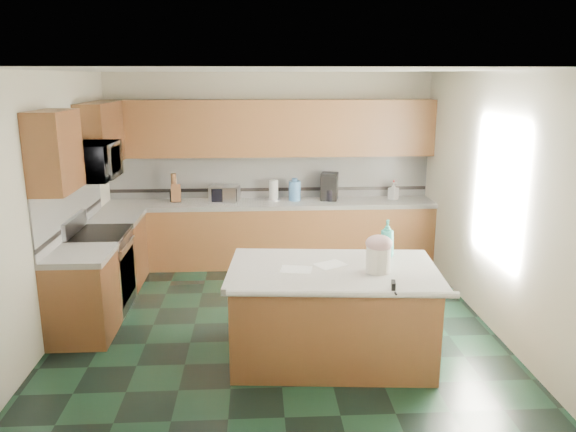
{
  "coord_description": "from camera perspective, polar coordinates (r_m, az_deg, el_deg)",
  "views": [
    {
      "loc": [
        -0.2,
        -5.74,
        2.65
      ],
      "look_at": [
        0.15,
        0.35,
        1.12
      ],
      "focal_mm": 35.0,
      "sensor_mm": 36.0,
      "label": 1
    }
  ],
  "objects": [
    {
      "name": "treat_jar",
      "position": [
        5.14,
        9.17,
        -4.39
      ],
      "size": [
        0.27,
        0.27,
        0.23
      ],
      "primitive_type": "cylinder",
      "rotation": [
        0.0,
        0.0,
        0.23
      ],
      "color": "silver",
      "rests_on": "island_top"
    },
    {
      "name": "left_upper_cab_rear",
      "position": [
        7.45,
        -18.5,
        7.9
      ],
      "size": [
        0.33,
        1.09,
        0.78
      ],
      "primitive_type": "cube",
      "color": "#321A0E",
      "rests_on": "wall_left"
    },
    {
      "name": "knife_block",
      "position": [
        8.03,
        -11.31,
        2.26
      ],
      "size": [
        0.16,
        0.2,
        0.27
      ],
      "primitive_type": "cube",
      "rotation": [
        -0.31,
        0.0,
        0.12
      ],
      "color": "#472814",
      "rests_on": "back_countertop"
    },
    {
      "name": "treat_jar_knob_end_l",
      "position": [
        5.07,
        8.81,
        -2.22
      ],
      "size": [
        0.04,
        0.04,
        0.04
      ],
      "primitive_type": "sphere",
      "color": "tan",
      "rests_on": "treat_jar_lid"
    },
    {
      "name": "range_handle",
      "position": [
        6.68,
        -15.97,
        -2.74
      ],
      "size": [
        0.02,
        0.66,
        0.02
      ],
      "primitive_type": "cylinder",
      "rotation": [
        1.57,
        0.0,
        0.0
      ],
      "color": "#B7B7BC",
      "rests_on": "range_body"
    },
    {
      "name": "range_backguard",
      "position": [
        6.77,
        -20.9,
        -0.8
      ],
      "size": [
        0.06,
        0.76,
        0.18
      ],
      "primitive_type": "cube",
      "color": "#B7B7BC",
      "rests_on": "range_body"
    },
    {
      "name": "left_base_cab_front",
      "position": [
        6.2,
        -20.13,
        -7.81
      ],
      "size": [
        0.6,
        0.72,
        0.86
      ],
      "primitive_type": "cube",
      "color": "#321A0E",
      "rests_on": "ground"
    },
    {
      "name": "utensil_crock",
      "position": [
        8.07,
        -11.47,
        2.01
      ],
      "size": [
        0.13,
        0.13,
        0.16
      ],
      "primitive_type": "cylinder",
      "color": "black",
      "rests_on": "back_countertop"
    },
    {
      "name": "paper_sheet_b",
      "position": [
        5.17,
        0.84,
        -5.43
      ],
      "size": [
        0.32,
        0.26,
        0.0
      ],
      "primitive_type": "cube",
      "rotation": [
        0.0,
        0.0,
        -0.17
      ],
      "color": "white",
      "rests_on": "island_top"
    },
    {
      "name": "clamp_handle",
      "position": [
        4.75,
        10.82,
        -7.66
      ],
      "size": [
        0.02,
        0.08,
        0.02
      ],
      "primitive_type": "cylinder",
      "rotation": [
        1.57,
        0.0,
        0.0
      ],
      "color": "black",
      "rests_on": "island_top"
    },
    {
      "name": "left_upper_cab_front",
      "position": [
        5.87,
        -22.64,
        6.07
      ],
      "size": [
        0.33,
        0.72,
        0.78
      ],
      "primitive_type": "cube",
      "color": "#321A0E",
      "rests_on": "wall_left"
    },
    {
      "name": "paper_towel",
      "position": [
        8.0,
        -1.47,
        2.64
      ],
      "size": [
        0.13,
        0.13,
        0.29
      ],
      "primitive_type": "cylinder",
      "color": "white",
      "rests_on": "back_countertop"
    },
    {
      "name": "range_cooktop",
      "position": [
        6.72,
        -18.7,
        -1.76
      ],
      "size": [
        0.62,
        0.78,
        0.04
      ],
      "primitive_type": "cube",
      "color": "black",
      "rests_on": "range_body"
    },
    {
      "name": "treat_jar_knob_end_r",
      "position": [
        5.09,
        9.7,
        -2.2
      ],
      "size": [
        0.04,
        0.04,
        0.04
      ],
      "primitive_type": "sphere",
      "color": "tan",
      "rests_on": "treat_jar_lid"
    },
    {
      "name": "paper_towel_base",
      "position": [
        8.03,
        -1.46,
        1.68
      ],
      "size": [
        0.19,
        0.19,
        0.01
      ],
      "primitive_type": "cylinder",
      "color": "#B7B7BC",
      "rests_on": "back_countertop"
    },
    {
      "name": "left_backsplash",
      "position": [
        6.78,
        -21.16,
        1.07
      ],
      "size": [
        0.02,
        2.3,
        0.63
      ],
      "primitive_type": "cube",
      "color": "silver",
      "rests_on": "wall_left"
    },
    {
      "name": "paper_sheet_a",
      "position": [
        5.31,
        4.33,
        -4.94
      ],
      "size": [
        0.35,
        0.32,
        0.0
      ],
      "primitive_type": "cube",
      "rotation": [
        0.0,
        0.0,
        0.51
      ],
      "color": "white",
      "rests_on": "island_top"
    },
    {
      "name": "island_base",
      "position": [
        5.42,
        4.49,
        -10.15
      ],
      "size": [
        1.91,
        1.19,
        0.86
      ],
      "primitive_type": "cube",
      "rotation": [
        0.0,
        0.0,
        -0.08
      ],
      "color": "#321A0E",
      "rests_on": "ground"
    },
    {
      "name": "ceiling",
      "position": [
        5.74,
        -1.34,
        14.58
      ],
      "size": [
        4.6,
        4.6,
        0.0
      ],
      "primitive_type": "plane",
      "color": "white",
      "rests_on": "ground"
    },
    {
      "name": "wall_right",
      "position": [
        6.4,
        19.98,
        1.51
      ],
      "size": [
        0.04,
        4.6,
        2.7
      ],
      "primitive_type": "cube",
      "color": "silver",
      "rests_on": "ground"
    },
    {
      "name": "soap_bottle_back",
      "position": [
        8.19,
        10.66,
        2.53
      ],
      "size": [
        0.16,
        0.16,
        0.25
      ],
      "primitive_type": "imported",
      "rotation": [
        0.0,
        0.0,
        0.7
      ],
      "color": "white",
      "rests_on": "back_countertop"
    },
    {
      "name": "left_counter_front",
      "position": [
        6.05,
        -20.5,
        -3.76
      ],
      "size": [
        0.64,
        0.72,
        0.06
      ],
      "primitive_type": "cube",
      "color": "white",
      "rests_on": "left_base_cab_front"
    },
    {
      "name": "wall_back",
      "position": [
        8.16,
        -1.85,
        4.91
      ],
      "size": [
        4.6,
        0.04,
        2.7
      ],
      "primitive_type": "cube",
      "color": "silver",
      "rests_on": "ground"
    },
    {
      "name": "toaster_oven_door",
      "position": [
        7.84,
        -6.51,
        2.09
      ],
      "size": [
        0.35,
        0.01,
        0.19
      ],
      "primitive_type": "cube",
      "color": "black",
      "rests_on": "toaster_oven"
    },
    {
      "name": "coffee_maker",
      "position": [
        8.04,
        4.24,
        3.02
      ],
      "size": [
        0.28,
        0.3,
        0.39
      ],
      "primitive_type": "cube",
      "rotation": [
        0.0,
        0.0,
        -0.24
      ],
      "color": "black",
      "rests_on": "back_countertop"
    },
    {
      "name": "back_countertop",
      "position": [
        7.94,
        -1.76,
        1.26
      ],
      "size": [
        4.6,
        0.64,
        0.06
      ],
      "primitive_type": "cube",
      "color": "white",
      "rests_on": "back_base_cab"
    },
    {
      "name": "range_oven_door",
      "position": [
        6.8,
        -16.01,
        -5.81
      ],
      "size": [
        0.02,
        0.68,
        0.55
      ],
      "primitive_type": "cube",
      "color": "black",
      "rests_on": "range_body"
    },
    {
      "name": "utensil_bundle",
      "position": [
        8.03,
        -11.54,
        3.41
      ],
      "size": [
        0.08,
        0.08,
        0.24
      ],
      "primitive_type": "cylinder",
      "color": "#472814",
      "rests_on": "utensil_crock"
    },
    {
      "name": "island_bullnose",
      "position": [
        4.72,
        5.53,
        -7.88
      ],
      "size": [
        1.93,
        0.22,
        0.06
      ],
      "primitive_type": "cylinder",
      "rotation": [
        0.0,
        1.57,
        -0.08
      ],
      "color": "white",
      "rests_on": "island_base"
    },
    {
      "name": "treat_jar_lid",
      "position": [
        5.09,
        9.23,
        -2.76
      ],
      "size": [
        0.24,
        0.24,
        0.15
      ],
      "primitive_type": "ellipsoid",
      "color": "#C8999E",
      "rests_on": "treat_jar"
    },
    {
      "name": "floor",
      "position": [
        6.32,
        -1.2,
        -10.7
      ],
      "size": [
        4.6,
        4.6,
        0.0
      ],
      "primitive_type": "plane",
      "color": "black",
      "rests_on": "ground"
    },
    {
      "name": "left_accent_band",
      "position": [
        6.82,
        -20.97,
        -0.53
      ],
      "size": [
        0.01,
        2.3,
        0.05
      ],
      "primitive_type": "cube",
      "color": "black",
      "rests_on": "wall_left"
    },
    {
      "name": "back_accent_band",
      "position": [
        8.18,
        -1.83,
        2.72
      ],
      "size": [
        4.6,
        0.01,
        0.05
      ],
      "primitive_type": "cube",
      "color": "black",
      "rests_on": "back_countertop"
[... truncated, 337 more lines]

